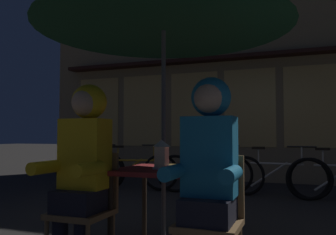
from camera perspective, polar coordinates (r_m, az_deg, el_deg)
The scene contains 13 objects.
cafe_table at distance 2.89m, azimuth -0.73°, elevation -10.24°, with size 0.72×0.72×0.74m.
patio_umbrella at distance 3.05m, azimuth -0.71°, elevation 17.27°, with size 2.10×2.10×2.31m.
lantern at distance 2.80m, azimuth -1.04°, elevation -5.88°, with size 0.11×0.11×0.23m.
chair_left at distance 2.80m, azimuth -13.03°, elevation -13.47°, with size 0.40×0.40×0.87m.
chair_right at distance 2.42m, azimuth 7.01°, elevation -15.22°, with size 0.40×0.40×0.87m.
person_left_hooded at distance 2.71m, azimuth -13.61°, elevation -6.21°, with size 0.45×0.56×1.40m.
person_right_hooded at distance 2.32m, azimuth 6.63°, elevation -6.86°, with size 0.45×0.56×1.40m.
shopfront_building at distance 8.39m, azimuth 13.23°, elevation 11.56°, with size 10.00×0.93×6.20m.
bicycle_nearest at distance 7.08m, azimuth -12.78°, elevation -8.16°, with size 1.68×0.19×0.84m.
bicycle_second at distance 6.55m, azimuth -5.73°, elevation -8.65°, with size 1.65×0.43×0.84m.
bicycle_third at distance 6.24m, azimuth 5.84°, elevation -8.94°, with size 1.66×0.37×0.84m.
bicycle_fourth at distance 6.01m, azimuth 17.16°, elevation -9.06°, with size 1.68×0.21×0.84m.
book at distance 2.95m, azimuth 1.26°, elevation -7.86°, with size 0.20×0.14×0.02m, color olive.
Camera 1 is at (1.03, -2.67, 1.01)m, focal length 37.60 mm.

